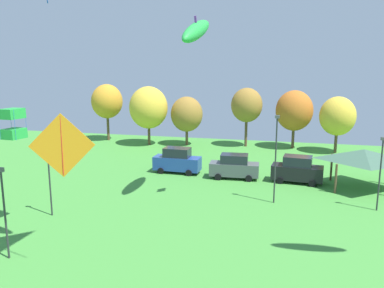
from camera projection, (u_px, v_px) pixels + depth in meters
name	position (u px, v px, depth m)	size (l,w,h in m)	color
kite_flying_4	(62.00, 146.00, 13.70)	(2.08, 0.79, 2.20)	orange
kite_flying_7	(13.00, 124.00, 26.97)	(1.50, 1.49, 2.06)	green
kite_flying_9	(196.00, 31.00, 30.69)	(1.82, 5.64, 2.71)	green
parked_car_leftmost	(177.00, 161.00, 41.42)	(4.83, 2.10, 2.62)	#234299
parked_car_second_from_left	(234.00, 167.00, 39.43)	(4.81, 2.14, 2.41)	#4C5156
parked_car_third_from_left	(297.00, 170.00, 38.06)	(4.85, 2.41, 2.56)	black
park_pavilion	(364.00, 155.00, 35.96)	(6.35, 5.13, 3.60)	brown
light_post_0	(380.00, 169.00, 30.55)	(0.36, 0.20, 5.73)	#2D2D33
light_post_1	(49.00, 170.00, 29.52)	(0.36, 0.20, 6.16)	#2D2D33
light_post_2	(276.00, 155.00, 32.09)	(0.36, 0.20, 7.13)	#2D2D33
light_post_3	(4.00, 207.00, 23.04)	(0.36, 0.20, 5.45)	#2D2D33
treeline_tree_0	(107.00, 101.00, 57.54)	(4.41, 4.41, 8.04)	brown
treeline_tree_1	(148.00, 108.00, 54.48)	(5.16, 5.16, 7.93)	brown
treeline_tree_2	(187.00, 114.00, 54.50)	(4.29, 4.29, 6.59)	brown
treeline_tree_3	(247.00, 105.00, 53.44)	(4.12, 4.12, 7.80)	brown
treeline_tree_4	(294.00, 111.00, 52.40)	(4.76, 4.76, 7.57)	brown
treeline_tree_5	(338.00, 116.00, 49.78)	(4.37, 4.37, 7.01)	brown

